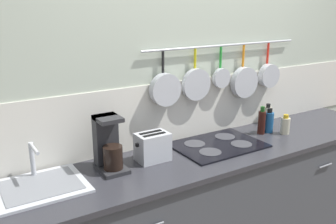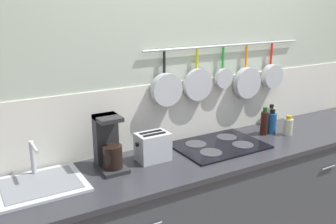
{
  "view_description": "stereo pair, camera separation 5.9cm",
  "coord_description": "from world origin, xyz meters",
  "px_view_note": "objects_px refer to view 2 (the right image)",
  "views": [
    {
      "loc": [
        -1.59,
        -1.83,
        1.87
      ],
      "look_at": [
        -0.45,
        0.0,
        1.24
      ],
      "focal_mm": 40.0,
      "sensor_mm": 36.0,
      "label": 1
    },
    {
      "loc": [
        -1.54,
        -1.86,
        1.87
      ],
      "look_at": [
        -0.45,
        0.0,
        1.24
      ],
      "focal_mm": 40.0,
      "sensor_mm": 36.0,
      "label": 2
    }
  ],
  "objects_px": {
    "toaster": "(153,147)",
    "bottle_vinegar": "(272,123)",
    "bottle_olive_oil": "(271,115)",
    "bottle_dish_soap": "(288,126)",
    "bottle_cooking_wine": "(264,123)",
    "coffee_maker": "(109,146)"
  },
  "relations": [
    {
      "from": "bottle_vinegar",
      "to": "bottle_olive_oil",
      "type": "height_order",
      "value": "bottle_vinegar"
    },
    {
      "from": "coffee_maker",
      "to": "bottle_vinegar",
      "type": "height_order",
      "value": "coffee_maker"
    },
    {
      "from": "toaster",
      "to": "bottle_cooking_wine",
      "type": "bearing_deg",
      "value": -0.07
    },
    {
      "from": "bottle_cooking_wine",
      "to": "bottle_vinegar",
      "type": "bearing_deg",
      "value": -3.29
    },
    {
      "from": "bottle_cooking_wine",
      "to": "bottle_dish_soap",
      "type": "distance_m",
      "value": 0.18
    },
    {
      "from": "toaster",
      "to": "bottle_dish_soap",
      "type": "relative_size",
      "value": 1.46
    },
    {
      "from": "bottle_vinegar",
      "to": "toaster",
      "type": "bearing_deg",
      "value": 179.7
    },
    {
      "from": "toaster",
      "to": "bottle_vinegar",
      "type": "height_order",
      "value": "bottle_vinegar"
    },
    {
      "from": "bottle_vinegar",
      "to": "bottle_dish_soap",
      "type": "distance_m",
      "value": 0.12
    },
    {
      "from": "bottle_vinegar",
      "to": "bottle_dish_soap",
      "type": "height_order",
      "value": "bottle_vinegar"
    },
    {
      "from": "bottle_cooking_wine",
      "to": "bottle_dish_soap",
      "type": "xyz_separation_m",
      "value": [
        0.16,
        -0.09,
        -0.03
      ]
    },
    {
      "from": "toaster",
      "to": "bottle_olive_oil",
      "type": "relative_size",
      "value": 1.33
    },
    {
      "from": "bottle_dish_soap",
      "to": "bottle_olive_oil",
      "type": "bearing_deg",
      "value": 73.08
    },
    {
      "from": "coffee_maker",
      "to": "bottle_olive_oil",
      "type": "bearing_deg",
      "value": 5.05
    },
    {
      "from": "bottle_olive_oil",
      "to": "coffee_maker",
      "type": "bearing_deg",
      "value": -174.95
    },
    {
      "from": "coffee_maker",
      "to": "bottle_olive_oil",
      "type": "height_order",
      "value": "coffee_maker"
    },
    {
      "from": "bottle_cooking_wine",
      "to": "bottle_vinegar",
      "type": "distance_m",
      "value": 0.08
    },
    {
      "from": "bottle_olive_oil",
      "to": "bottle_dish_soap",
      "type": "bearing_deg",
      "value": -106.92
    },
    {
      "from": "bottle_dish_soap",
      "to": "bottle_olive_oil",
      "type": "height_order",
      "value": "bottle_olive_oil"
    },
    {
      "from": "bottle_cooking_wine",
      "to": "bottle_olive_oil",
      "type": "relative_size",
      "value": 1.29
    },
    {
      "from": "coffee_maker",
      "to": "bottle_vinegar",
      "type": "xyz_separation_m",
      "value": [
        1.31,
        -0.04,
        -0.06
      ]
    },
    {
      "from": "bottle_cooking_wine",
      "to": "bottle_olive_oil",
      "type": "xyz_separation_m",
      "value": [
        0.23,
        0.16,
        -0.02
      ]
    }
  ]
}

